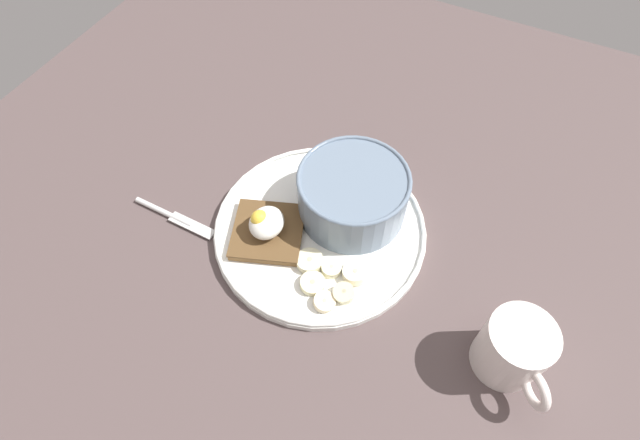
# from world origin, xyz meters

# --- Properties ---
(ground_plane) EXTENTS (1.20, 1.20, 0.02)m
(ground_plane) POSITION_xyz_m (0.00, 0.00, 0.01)
(ground_plane) COLOR #504241
(ground_plane) RESTS_ON ground
(plate) EXTENTS (0.29, 0.29, 0.02)m
(plate) POSITION_xyz_m (0.00, 0.00, 0.03)
(plate) COLOR white
(plate) RESTS_ON ground_plane
(oatmeal_bowl) EXTENTS (0.15, 0.15, 0.07)m
(oatmeal_bowl) POSITION_xyz_m (-0.05, 0.03, 0.07)
(oatmeal_bowl) COLOR slate
(oatmeal_bowl) RESTS_ON plate
(toast_slice) EXTENTS (0.12, 0.12, 0.01)m
(toast_slice) POSITION_xyz_m (0.04, -0.06, 0.04)
(toast_slice) COLOR brown
(toast_slice) RESTS_ON plate
(poached_egg) EXTENTS (0.05, 0.04, 0.04)m
(poached_egg) POSITION_xyz_m (0.04, -0.06, 0.06)
(poached_egg) COLOR white
(poached_egg) RESTS_ON toast_slice
(banana_slice_front) EXTENTS (0.03, 0.03, 0.01)m
(banana_slice_front) POSITION_xyz_m (0.05, 0.04, 0.04)
(banana_slice_front) COLOR #F6EFC6
(banana_slice_front) RESTS_ON plate
(banana_slice_left) EXTENTS (0.05, 0.05, 0.02)m
(banana_slice_left) POSITION_xyz_m (0.05, 0.07, 0.04)
(banana_slice_left) COLOR #F6E7C3
(banana_slice_left) RESTS_ON plate
(banana_slice_back) EXTENTS (0.03, 0.03, 0.01)m
(banana_slice_back) POSITION_xyz_m (0.10, 0.06, 0.04)
(banana_slice_back) COLOR beige
(banana_slice_back) RESTS_ON plate
(banana_slice_right) EXTENTS (0.04, 0.03, 0.02)m
(banana_slice_right) POSITION_xyz_m (0.08, 0.07, 0.04)
(banana_slice_right) COLOR beige
(banana_slice_right) RESTS_ON plate
(banana_slice_inner) EXTENTS (0.04, 0.04, 0.01)m
(banana_slice_inner) POSITION_xyz_m (0.08, 0.03, 0.04)
(banana_slice_inner) COLOR beige
(banana_slice_inner) RESTS_ON plate
(banana_slice_outer) EXTENTS (0.05, 0.05, 0.01)m
(banana_slice_outer) POSITION_xyz_m (0.06, 0.01, 0.04)
(banana_slice_outer) COLOR #EFE6BB
(banana_slice_outer) RESTS_ON plate
(coffee_mug) EXTENTS (0.09, 0.09, 0.08)m
(coffee_mug) POSITION_xyz_m (0.07, 0.27, 0.06)
(coffee_mug) COLOR silver
(coffee_mug) RESTS_ON ground_plane
(knife) EXTENTS (0.02, 0.13, 0.01)m
(knife) POSITION_xyz_m (0.07, -0.19, 0.02)
(knife) COLOR silver
(knife) RESTS_ON ground_plane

